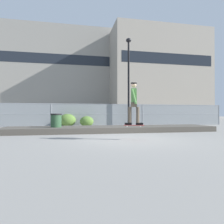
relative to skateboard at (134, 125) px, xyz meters
The scene contains 12 objects.
ground_plane 0.63m from the skateboard, 124.22° to the left, with size 120.00×120.00×0.00m, color gray.
gravel_berm 3.69m from the skateboard, 92.39° to the left, with size 11.70×2.46×0.30m, color #4C473F.
skateboard is the anchor object (origin of this frame).
skater 0.97m from the skateboard, 135.00° to the right, with size 0.72×0.62×1.69m.
chain_fence 9.08m from the skateboard, 90.96° to the left, with size 23.13×0.06×1.85m.
street_lamp 9.69m from the skateboard, 75.10° to the left, with size 0.44×0.44×7.37m.
parked_car_near 12.48m from the skateboard, 105.84° to the left, with size 4.46×2.07×1.66m.
library_building 50.43m from the skateboard, 98.56° to the left, with size 31.57×11.01×23.42m.
office_block 45.24m from the skateboard, 64.14° to the left, with size 23.94×10.71×21.89m.
shrub_left 9.07m from the skateboard, 107.52° to the left, with size 1.31×1.07×1.01m.
shrub_center 8.39m from the skateboard, 98.47° to the left, with size 1.08×0.88×0.83m.
trash_bin 4.78m from the skateboard, 132.36° to the left, with size 0.59×0.59×1.03m.
Camera 1 is at (-2.26, -7.77, 1.02)m, focal length 32.03 mm.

